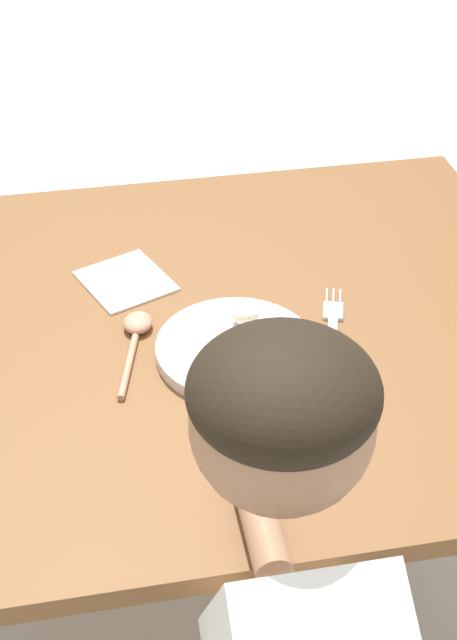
# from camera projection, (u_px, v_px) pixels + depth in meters

# --- Properties ---
(ground_plane) EXTENTS (8.00, 8.00, 0.00)m
(ground_plane) POSITION_uv_depth(u_px,v_px,m) (191.00, 615.00, 1.82)
(ground_plane) COLOR beige
(dining_table) EXTENTS (1.18, 0.91, 0.71)m
(dining_table) POSITION_uv_depth(u_px,v_px,m) (182.00, 386.00, 1.45)
(dining_table) COLOR brown
(dining_table) RESTS_ON ground_plane
(plate) EXTENTS (0.23, 0.23, 0.05)m
(plate) POSITION_uv_depth(u_px,v_px,m) (237.00, 348.00, 1.32)
(plate) COLOR silver
(plate) RESTS_ON dining_table
(fork) EXTENTS (0.07, 0.19, 0.01)m
(fork) POSITION_uv_depth(u_px,v_px,m) (333.00, 327.00, 1.38)
(fork) COLOR silver
(fork) RESTS_ON dining_table
(spoon) EXTENTS (0.07, 0.19, 0.02)m
(spoon) POSITION_uv_depth(u_px,v_px,m) (136.00, 333.00, 1.36)
(spoon) COLOR tan
(spoon) RESTS_ON dining_table
(napkin) EXTENTS (0.17, 0.17, 0.00)m
(napkin) POSITION_uv_depth(u_px,v_px,m) (126.00, 281.00, 1.48)
(napkin) COLOR white
(napkin) RESTS_ON dining_table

